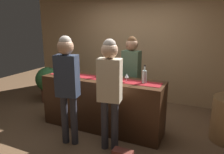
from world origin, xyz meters
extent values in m
plane|color=brown|center=(0.00, 0.00, 0.00)|extent=(10.00, 10.00, 0.00)
cube|color=tan|center=(0.00, 1.90, 1.45)|extent=(6.00, 0.12, 2.90)
cube|color=#3D2314|center=(0.00, 0.00, 0.48)|extent=(2.23, 0.60, 0.95)
cube|color=maroon|center=(0.00, 0.00, 0.96)|extent=(2.12, 0.28, 0.01)
cylinder|color=#B2C6C1|center=(0.77, 0.03, 1.06)|extent=(0.07, 0.07, 0.21)
cylinder|color=#B2C6C1|center=(0.77, 0.03, 1.20)|extent=(0.03, 0.03, 0.08)
cylinder|color=black|center=(0.77, 0.03, 1.25)|extent=(0.03, 0.03, 0.02)
cylinder|color=#194723|center=(-0.10, 0.04, 1.06)|extent=(0.07, 0.07, 0.21)
cylinder|color=#194723|center=(-0.10, 0.04, 1.20)|extent=(0.03, 0.03, 0.08)
cylinder|color=black|center=(-0.10, 0.04, 1.25)|extent=(0.03, 0.03, 0.02)
cylinder|color=silver|center=(0.48, -0.03, 0.96)|extent=(0.06, 0.06, 0.00)
cylinder|color=silver|center=(0.48, -0.03, 1.00)|extent=(0.01, 0.01, 0.07)
cone|color=silver|center=(0.48, -0.03, 1.07)|extent=(0.07, 0.07, 0.06)
cylinder|color=silver|center=(-0.64, -0.01, 0.96)|extent=(0.06, 0.06, 0.00)
cylinder|color=silver|center=(-0.64, -0.01, 1.00)|extent=(0.01, 0.01, 0.07)
cone|color=silver|center=(-0.64, -0.01, 1.07)|extent=(0.07, 0.07, 0.06)
cylinder|color=silver|center=(0.33, 0.04, 0.96)|extent=(0.06, 0.06, 0.00)
cylinder|color=silver|center=(0.33, 0.04, 1.00)|extent=(0.01, 0.01, 0.07)
cone|color=silver|center=(0.33, 0.04, 1.07)|extent=(0.07, 0.07, 0.06)
cylinder|color=#26262B|center=(0.42, 0.57, 0.39)|extent=(0.11, 0.11, 0.78)
cylinder|color=#26262B|center=(0.26, 0.59, 0.39)|extent=(0.11, 0.11, 0.78)
cube|color=#4C6B4C|center=(0.34, 0.58, 1.09)|extent=(0.35, 0.22, 0.62)
sphere|color=#9E7051|center=(0.34, 0.58, 1.52)|extent=(0.23, 0.23, 0.23)
sphere|color=brown|center=(0.34, 0.58, 1.58)|extent=(0.18, 0.18, 0.18)
cylinder|color=#33333D|center=(0.35, -0.58, 0.40)|extent=(0.11, 0.11, 0.80)
cylinder|color=#33333D|center=(0.50, -0.56, 0.40)|extent=(0.11, 0.11, 0.80)
cube|color=beige|center=(0.43, -0.57, 1.11)|extent=(0.37, 0.25, 0.63)
sphere|color=#DBAD89|center=(0.43, -0.57, 1.55)|extent=(0.24, 0.24, 0.24)
sphere|color=#AD9E8E|center=(0.43, -0.57, 1.61)|extent=(0.19, 0.19, 0.19)
cylinder|color=#33333D|center=(-0.31, -0.71, 0.41)|extent=(0.11, 0.11, 0.81)
cylinder|color=#33333D|center=(-0.16, -0.67, 0.41)|extent=(0.11, 0.11, 0.81)
cube|color=#2D384C|center=(-0.24, -0.69, 1.13)|extent=(0.37, 0.27, 0.64)
sphere|color=tan|center=(-0.24, -0.69, 1.58)|extent=(0.24, 0.24, 0.24)
sphere|color=#AD9E8E|center=(-0.24, -0.69, 1.64)|extent=(0.19, 0.19, 0.19)
cylinder|color=brown|center=(-1.86, 0.68, 0.16)|extent=(0.36, 0.36, 0.32)
sphere|color=#2D6633|center=(-1.86, 0.68, 0.57)|extent=(0.59, 0.59, 0.59)
camera|label=1|loc=(1.69, -3.23, 1.91)|focal=33.95mm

